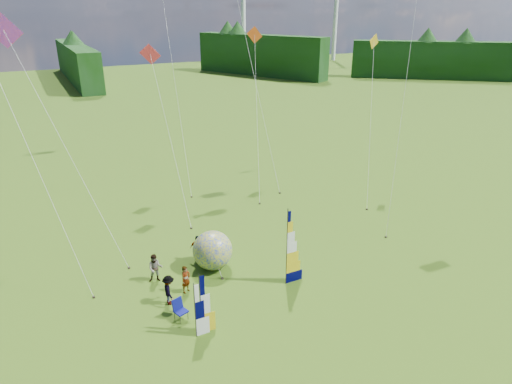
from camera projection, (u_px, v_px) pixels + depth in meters
name	position (u px, v px, depth m)	size (l,w,h in m)	color
ground	(309.00, 316.00, 23.09)	(220.00, 220.00, 0.00)	#558018
treeline_ring	(313.00, 246.00, 21.57)	(210.00, 210.00, 8.00)	#204622
turbine_left	(336.00, 4.00, 125.13)	(8.00, 1.20, 30.00)	silver
turbine_right	(243.00, 4.00, 120.43)	(8.00, 1.20, 30.00)	silver
feather_banner_main	(287.00, 249.00, 24.90)	(1.22, 0.10, 4.49)	#00003B
side_banner_left	(201.00, 305.00, 21.27)	(0.90, 0.10, 3.18)	gold
side_banner_far	(195.00, 311.00, 21.10)	(0.86, 0.10, 2.86)	white
bol_inflatable	(213.00, 250.00, 26.88)	(2.35, 2.35, 2.35)	#1A2EA6
spectator_a	(186.00, 279.00, 24.72)	(0.58, 0.38, 1.59)	#66594C
spectator_b	(155.00, 268.00, 25.68)	(0.82, 0.41, 1.69)	#66594C
spectator_c	(169.00, 290.00, 23.72)	(1.07, 0.40, 1.66)	#66594C
spectator_d	(198.00, 248.00, 27.80)	(0.98, 0.40, 1.67)	#66594C
camp_chair	(181.00, 310.00, 22.61)	(0.64, 0.64, 1.10)	#080C59
kite_whale	(249.00, 46.00, 37.85)	(3.20, 12.86, 22.96)	black
kite_rainbow_delta	(64.00, 135.00, 26.89)	(7.86, 11.83, 15.00)	#FF3E1B
kite_parafoil	(404.00, 98.00, 30.10)	(7.95, 7.82, 17.76)	#D62A4C
small_kite_red	(170.00, 130.00, 32.72)	(2.61, 9.91, 12.51)	#F63242
small_kite_orange	(257.00, 108.00, 37.70)	(6.21, 10.72, 13.43)	#FF551C
small_kite_yellow	(371.00, 116.00, 35.97)	(6.45, 8.11, 12.90)	yellow
small_kite_pink	(23.00, 131.00, 22.35)	(6.11, 7.31, 17.75)	#D24B7D
small_kite_green	(171.00, 49.00, 37.58)	(3.88, 12.89, 22.45)	green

